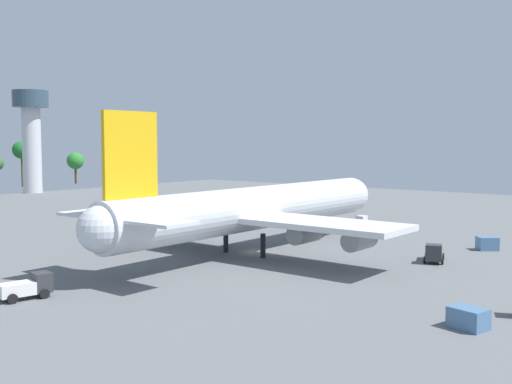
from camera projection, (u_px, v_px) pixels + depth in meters
ground_plane at (256, 252)px, 84.67m from camera, size 230.24×230.24×0.00m
cargo_airplane at (255, 209)px, 84.01m from camera, size 57.56×45.90×18.59m
catering_truck at (27, 287)px, 59.53m from camera, size 5.22×3.17×2.41m
baggage_tug at (356, 223)px, 105.95m from camera, size 2.44×4.45×2.54m
cargo_loader at (434, 252)px, 77.75m from camera, size 5.38×3.62×2.45m
cargo_container_fore at (468, 318)px, 50.02m from camera, size 2.73×3.32×1.74m
cargo_container_aft at (487, 243)px, 86.20m from camera, size 3.36×3.42×1.88m
safety_cone_nose at (368, 231)px, 102.70m from camera, size 0.45×0.45×0.64m
control_tower at (31, 129)px, 181.10m from camera, size 10.29×10.29×30.28m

